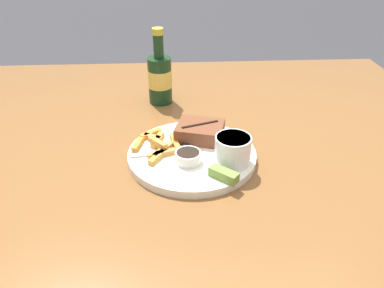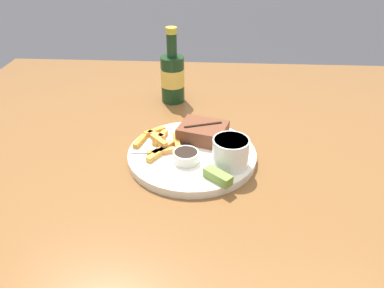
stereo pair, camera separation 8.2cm
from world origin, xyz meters
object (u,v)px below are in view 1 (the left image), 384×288
Objects in this scene: pickle_spear at (224,175)px; knife_utensil at (186,143)px; dinner_plate at (192,155)px; beer_bottle at (160,77)px; coleslaw_cup at (233,149)px; dipping_sauce_cup at (188,156)px; steak_portion at (200,131)px; fork_utensil at (158,154)px.

pickle_spear is 0.15m from knife_utensil.
dinner_plate is 1.34× the size of beer_bottle.
beer_bottle reaches higher than pickle_spear.
beer_bottle is at bearing 107.85° from pickle_spear.
pickle_spear is at bearing -114.23° from coleslaw_cup.
dipping_sauce_cup is at bearing -173.51° from knife_utensil.
knife_utensil is 0.28m from beer_bottle.
coleslaw_cup reaches higher than dinner_plate.
knife_utensil is at bearing 109.29° from dinner_plate.
dipping_sauce_cup is (-0.09, 0.01, -0.02)m from coleslaw_cup.
dipping_sauce_cup is 0.92× the size of pickle_spear.
knife_utensil is (-0.09, 0.08, -0.03)m from coleslaw_cup.
coleslaw_cup is at bearing -65.97° from beer_bottle.
pickle_spear is at bearing -60.94° from dinner_plate.
dipping_sauce_cup is (-0.03, -0.10, -0.00)m from steak_portion.
knife_utensil is (-0.03, -0.03, -0.01)m from steak_portion.
pickle_spear is 0.36× the size of knife_utensil.
steak_portion is (0.02, 0.06, 0.03)m from dinner_plate.
steak_portion is 0.04m from knife_utensil.
beer_bottle is at bearing 103.66° from dinner_plate.
pickle_spear is at bearing -72.15° from beer_bottle.
dinner_plate is 3.76× the size of coleslaw_cup.
fork_utensil is at bearing 153.01° from dipping_sauce_cup.
steak_portion is 0.17m from pickle_spear.
pickle_spear is 0.16m from fork_utensil.
knife_utensil is at bearing 90.89° from dipping_sauce_cup.
knife_utensil is at bearing -142.75° from steak_portion.
knife_utensil is at bearing 116.80° from pickle_spear.
coleslaw_cup reaches higher than knife_utensil.
steak_portion reaches higher than dipping_sauce_cup.
fork_utensil is 0.32m from beer_bottle.
knife_utensil is at bearing -77.06° from beer_bottle.
dinner_plate is 0.04m from knife_utensil.
steak_portion is at bearing -68.62° from beer_bottle.
pickle_spear is (0.04, -0.16, -0.01)m from steak_portion.
steak_portion is at bearing 119.79° from coleslaw_cup.
coleslaw_cup is 0.46× the size of knife_utensil.
pickle_spear reaches higher than knife_utensil.
beer_bottle reaches higher than dinner_plate.
beer_bottle reaches higher than fork_utensil.
dinner_plate is 0.32m from beer_bottle.
coleslaw_cup is (0.08, -0.05, 0.04)m from dinner_plate.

